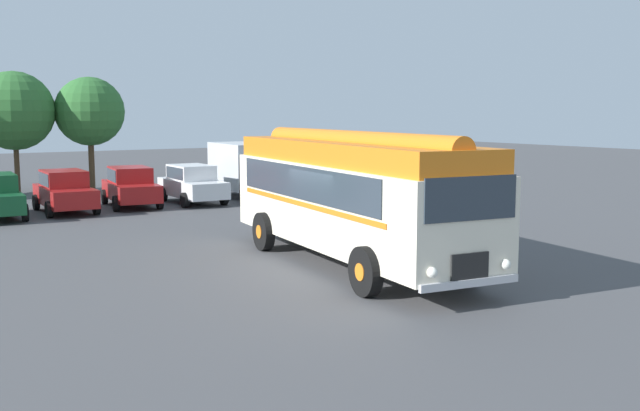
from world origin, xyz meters
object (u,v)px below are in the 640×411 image
Objects in this scene: car_mid_left at (65,191)px; box_van at (248,169)px; car_far_right at (192,184)px; vintage_bus at (352,193)px; car_mid_right at (131,186)px.

box_van is at bearing 3.29° from car_mid_left.
car_mid_left is at bearing -179.30° from car_far_right.
box_van reaches higher than car_mid_left.
vintage_bus is 2.36× the size of car_mid_right.
car_far_right is (2.63, -0.31, 0.00)m from car_mid_right.
car_mid_right is 2.65m from car_far_right.
box_van is at bearing 1.05° from car_mid_right.
box_van is (8.38, 0.48, 0.52)m from car_mid_left.
car_far_right is (1.74, 14.53, -1.05)m from vintage_bus.
car_mid_right is (-0.89, 14.84, -1.05)m from vintage_bus.
vintage_bus is 14.96m from car_mid_left.
car_mid_left is at bearing -172.28° from car_mid_right.
car_mid_left is 5.42m from car_far_right.
car_mid_left is 1.00× the size of car_far_right.
car_mid_right and car_far_right have the same top height.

